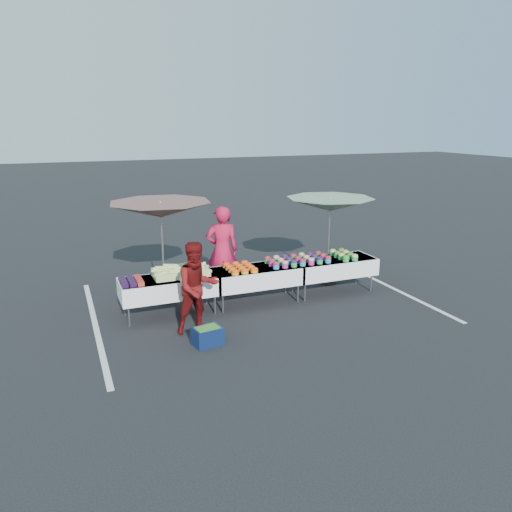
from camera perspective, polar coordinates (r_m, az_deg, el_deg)
name	(u,v)px	position (r m, az deg, el deg)	size (l,w,h in m)	color
ground	(256,302)	(10.40, 0.00, -5.32)	(80.00, 80.00, 0.00)	black
stripe_left	(95,325)	(9.75, -17.88, -7.54)	(0.10, 5.00, 0.00)	silver
stripe_right	(384,284)	(11.91, 14.45, -3.12)	(0.10, 5.00, 0.00)	silver
table_left	(169,286)	(9.71, -9.91, -3.42)	(1.86, 0.81, 0.75)	white
table_center	(256,276)	(10.21, 0.00, -2.26)	(1.86, 0.81, 0.75)	white
table_right	(333,266)	(10.98, 8.74, -1.17)	(1.86, 0.81, 0.75)	white
berry_punnets	(131,281)	(9.48, -14.08, -2.81)	(0.40, 0.54, 0.08)	black
corn_pile	(181,271)	(9.73, -8.56, -1.74)	(1.16, 0.57, 0.26)	#B3D26C
plastic_bags	(188,279)	(9.44, -7.79, -2.66)	(0.30, 0.25, 0.05)	white
carrot_bowls	(240,267)	(10.02, -1.84, -1.32)	(0.55, 0.69, 0.11)	orange
potato_cups	(298,259)	(10.52, 4.80, -0.38)	(1.34, 0.58, 0.16)	#2A80C4
bean_baskets	(344,255)	(11.04, 9.98, 0.15)	(0.36, 0.68, 0.15)	green
vendor	(222,250)	(10.73, -3.89, 0.67)	(0.70, 0.46, 1.92)	#B8153A
customer	(197,288)	(8.82, -6.71, -3.60)	(0.80, 0.62, 1.64)	#5E0E0E
umbrella_left	(161,210)	(10.16, -10.84, 5.13)	(2.54, 2.54, 2.11)	black
umbrella_right	(330,205)	(11.29, 8.46, 5.77)	(2.25, 2.25, 2.02)	black
storage_bin	(207,336)	(8.52, -5.58, -9.05)	(0.53, 0.42, 0.31)	#0C1A3F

